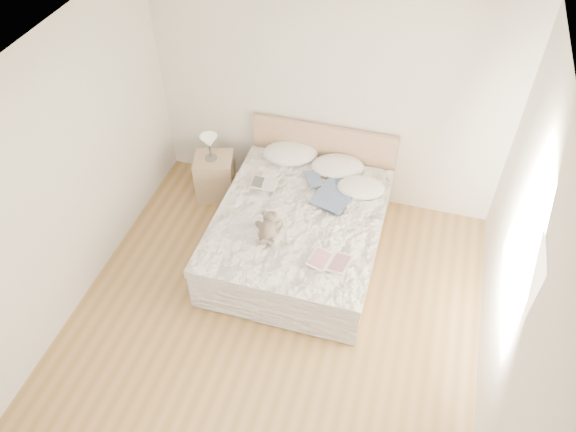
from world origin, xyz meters
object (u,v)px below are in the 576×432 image
at_px(photo_book, 264,184).
at_px(childrens_book, 330,262).
at_px(table_lamp, 209,143).
at_px(bed, 301,230).
at_px(nightstand, 215,176).
at_px(teddy_bear, 268,234).

height_order(photo_book, childrens_book, childrens_book).
relative_size(table_lamp, photo_book, 1.04).
bearing_deg(bed, nightstand, 154.16).
bearing_deg(table_lamp, photo_book, -23.78).
bearing_deg(teddy_bear, nightstand, 118.24).
height_order(bed, table_lamp, bed).
relative_size(photo_book, teddy_bear, 0.95).
relative_size(table_lamp, teddy_bear, 0.98).
distance_m(bed, photo_book, 0.64).
distance_m(childrens_book, teddy_bear, 0.70).
relative_size(bed, nightstand, 3.83).
bearing_deg(table_lamp, nightstand, 18.46).
height_order(bed, nightstand, bed).
xyz_separation_m(bed, table_lamp, (-1.26, 0.60, 0.48)).
relative_size(nightstand, teddy_bear, 1.71).
xyz_separation_m(childrens_book, teddy_bear, (-0.68, 0.16, 0.02)).
distance_m(bed, table_lamp, 1.48).
bearing_deg(photo_book, teddy_bear, -74.58).
bearing_deg(nightstand, table_lamp, -161.54).
bearing_deg(photo_book, bed, -32.47).
bearing_deg(nightstand, teddy_bear, -46.46).
distance_m(photo_book, teddy_bear, 0.78).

